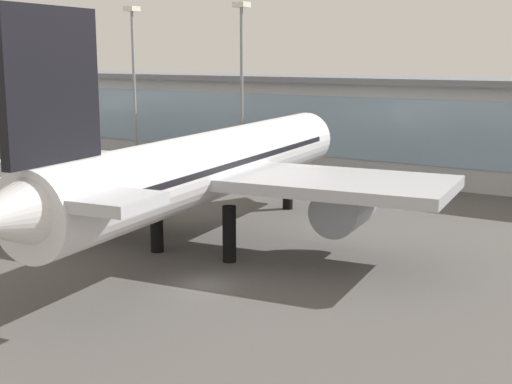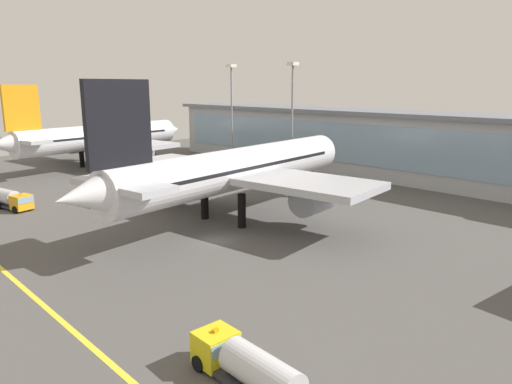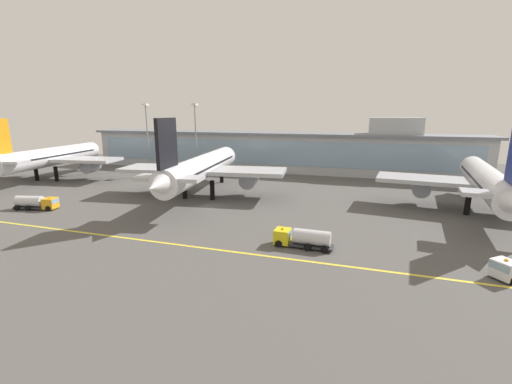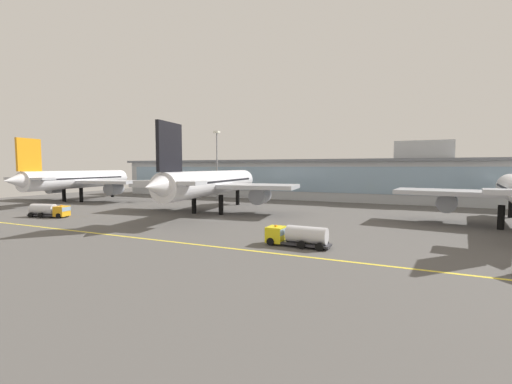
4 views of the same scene
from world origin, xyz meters
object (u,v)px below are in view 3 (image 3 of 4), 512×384
(baggage_tug_near, at_px, (301,238))
(apron_light_mast_west, at_px, (147,127))
(airliner_far_right, at_px, (487,182))
(fuel_tanker_truck, at_px, (37,202))
(apron_light_mast_centre, at_px, (195,128))
(airliner_near_right, at_px, (202,168))
(airliner_near_left, at_px, (51,157))

(baggage_tug_near, xyz_separation_m, apron_light_mast_west, (-65.89, 56.53, 13.81))
(airliner_far_right, bearing_deg, fuel_tanker_truck, 112.54)
(fuel_tanker_truck, xyz_separation_m, apron_light_mast_centre, (10.84, 52.66, 13.74))
(fuel_tanker_truck, distance_m, apron_light_mast_west, 55.03)
(apron_light_mast_west, bearing_deg, airliner_near_right, -40.16)
(baggage_tug_near, height_order, apron_light_mast_centre, apron_light_mast_centre)
(airliner_far_right, relative_size, apron_light_mast_centre, 2.14)
(fuel_tanker_truck, relative_size, apron_light_mast_west, 0.40)
(baggage_tug_near, xyz_separation_m, apron_light_mast_centre, (-46.79, 56.56, 13.74))
(airliner_far_right, bearing_deg, airliner_near_right, 100.30)
(airliner_near_right, bearing_deg, apron_light_mast_centre, 21.99)
(airliner_far_right, xyz_separation_m, baggage_tug_near, (-32.43, -29.68, -5.08))
(fuel_tanker_truck, distance_m, baggage_tug_near, 57.76)
(airliner_far_right, height_order, fuel_tanker_truck, airliner_far_right)
(airliner_near_left, height_order, apron_light_mast_west, apron_light_mast_west)
(fuel_tanker_truck, xyz_separation_m, apron_light_mast_west, (-8.26, 52.62, 13.81))
(airliner_near_right, relative_size, apron_light_mast_west, 2.32)
(airliner_near_right, distance_m, fuel_tanker_truck, 36.14)
(baggage_tug_near, bearing_deg, fuel_tanker_truck, -1.95)
(airliner_near_right, xyz_separation_m, apron_light_mast_centre, (-17.49, 30.91, 8.20))
(baggage_tug_near, bearing_deg, airliner_near_right, -39.27)
(airliner_near_left, height_order, fuel_tanker_truck, airliner_near_left)
(airliner_far_right, bearing_deg, baggage_tug_near, 139.04)
(airliner_far_right, bearing_deg, airliner_near_left, 95.60)
(airliner_near_left, height_order, airliner_far_right, airliner_near_left)
(apron_light_mast_west, bearing_deg, airliner_far_right, -15.28)
(airliner_near_left, xyz_separation_m, airliner_near_right, (54.27, -5.99, 0.19))
(apron_light_mast_west, bearing_deg, baggage_tug_near, -40.63)
(airliner_near_right, height_order, airliner_far_right, airliner_near_right)
(baggage_tug_near, relative_size, apron_light_mast_centre, 0.39)
(baggage_tug_near, distance_m, apron_light_mast_centre, 74.68)
(fuel_tanker_truck, distance_m, apron_light_mast_centre, 55.49)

